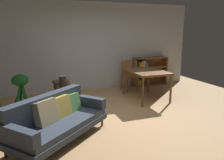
# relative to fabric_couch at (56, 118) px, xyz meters

# --- Properties ---
(ground_plane) EXTENTS (8.16, 8.16, 0.00)m
(ground_plane) POSITION_rel_fabric_couch_xyz_m (1.45, 0.39, -0.37)
(ground_plane) COLOR tan
(back_wall_panel) EXTENTS (6.80, 0.10, 2.70)m
(back_wall_panel) POSITION_rel_fabric_couch_xyz_m (1.45, 3.09, 0.98)
(back_wall_panel) COLOR silver
(back_wall_panel) RESTS_ON ground_plane
(fabric_couch) EXTENTS (1.87, 1.76, 0.75)m
(fabric_couch) POSITION_rel_fabric_couch_xyz_m (0.00, 0.00, 0.00)
(fabric_couch) COLOR #56351E
(fabric_couch) RESTS_ON ground_plane
(media_console) EXTENTS (0.38, 1.25, 0.56)m
(media_console) POSITION_rel_fabric_couch_xyz_m (0.36, 1.58, -0.10)
(media_console) COLOR brown
(media_console) RESTS_ON ground_plane
(open_laptop) EXTENTS (0.42, 0.31, 0.07)m
(open_laptop) POSITION_rel_fabric_couch_xyz_m (0.32, 1.71, 0.21)
(open_laptop) COLOR #333338
(open_laptop) RESTS_ON media_console
(desk_speaker) EXTENTS (0.16, 0.16, 0.26)m
(desk_speaker) POSITION_rel_fabric_couch_xyz_m (0.31, 1.37, 0.32)
(desk_speaker) COLOR #2D2823
(desk_speaker) RESTS_ON media_console
(potted_floor_plant) EXTENTS (0.37, 0.46, 0.87)m
(potted_floor_plant) POSITION_rel_fabric_couch_xyz_m (-0.60, 1.65, 0.14)
(potted_floor_plant) COLOR #9E9389
(potted_floor_plant) RESTS_ON ground_plane
(dining_table) EXTENTS (0.91, 1.25, 0.78)m
(dining_table) POSITION_rel_fabric_couch_xyz_m (2.56, 1.53, 0.33)
(dining_table) COLOR brown
(dining_table) RESTS_ON ground_plane
(dining_chair_near) EXTENTS (0.42, 0.49, 0.92)m
(dining_chair_near) POSITION_rel_fabric_couch_xyz_m (2.49, 2.56, 0.14)
(dining_chair_near) COLOR brown
(dining_chair_near) RESTS_ON ground_plane
(bookshelf) EXTENTS (1.23, 0.31, 0.97)m
(bookshelf) POSITION_rel_fabric_couch_xyz_m (3.36, 2.91, 0.11)
(bookshelf) COLOR brown
(bookshelf) RESTS_ON ground_plane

